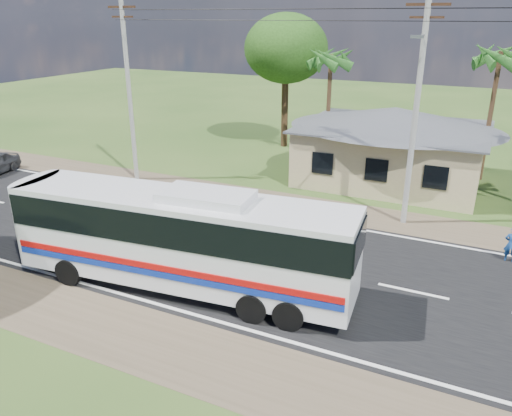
# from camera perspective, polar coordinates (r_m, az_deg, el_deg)

# --- Properties ---
(ground) EXTENTS (120.00, 120.00, 0.00)m
(ground) POSITION_cam_1_polar(r_m,az_deg,el_deg) (20.12, 4.71, -6.71)
(ground) COLOR #264117
(ground) RESTS_ON ground
(road) EXTENTS (120.00, 16.00, 0.03)m
(road) POSITION_cam_1_polar(r_m,az_deg,el_deg) (20.11, 4.71, -6.69)
(road) COLOR black
(road) RESTS_ON ground
(house) EXTENTS (12.40, 10.00, 5.00)m
(house) POSITION_cam_1_polar(r_m,az_deg,el_deg) (30.88, 15.40, 7.82)
(house) COLOR tan
(house) RESTS_ON ground
(utility_poles) EXTENTS (32.80, 2.22, 11.00)m
(utility_poles) POSITION_cam_1_polar(r_m,az_deg,el_deg) (23.72, 17.10, 11.50)
(utility_poles) COLOR #9E9E99
(utility_poles) RESTS_ON ground
(palm_mid) EXTENTS (2.80, 2.80, 8.20)m
(palm_mid) POSITION_cam_1_polar(r_m,az_deg,el_deg) (32.28, 26.12, 15.18)
(palm_mid) COLOR #47301E
(palm_mid) RESTS_ON ground
(palm_far) EXTENTS (2.80, 2.80, 7.70)m
(palm_far) POSITION_cam_1_polar(r_m,az_deg,el_deg) (34.34, 8.56, 16.45)
(palm_far) COLOR #47301E
(palm_far) RESTS_ON ground
(tree_behind_house) EXTENTS (6.00, 6.00, 9.61)m
(tree_behind_house) POSITION_cam_1_polar(r_m,az_deg,el_deg) (37.53, 3.44, 17.69)
(tree_behind_house) COLOR #47301E
(tree_behind_house) RESTS_ON ground
(coach_bus) EXTENTS (12.66, 3.85, 3.87)m
(coach_bus) POSITION_cam_1_polar(r_m,az_deg,el_deg) (17.80, -8.51, -2.84)
(coach_bus) COLOR silver
(coach_bus) RESTS_ON ground
(person) EXTENTS (0.57, 0.39, 1.51)m
(person) POSITION_cam_1_polar(r_m,az_deg,el_deg) (22.64, 27.17, -3.72)
(person) COLOR navy
(person) RESTS_ON ground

